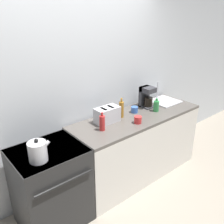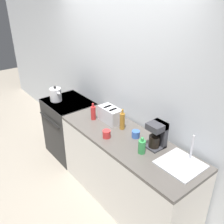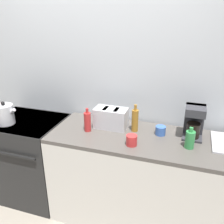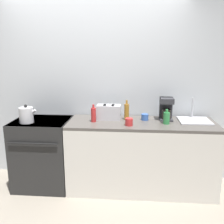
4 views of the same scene
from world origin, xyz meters
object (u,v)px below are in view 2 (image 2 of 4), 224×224
Objects in this scene: kettle at (56,95)px; bottle_amber at (122,121)px; stove at (70,127)px; cup_red at (107,134)px; coffee_maker at (157,134)px; bottle_green at (142,147)px; toaster at (110,115)px; cup_blue at (136,134)px; bottle_red at (93,113)px.

kettle is 1.28m from bottle_amber.
bottle_amber reaches higher than stove.
kettle is 2.53× the size of cup_red.
coffee_maker is 1.61× the size of bottle_green.
bottle_green is (1.76, 0.08, -0.02)m from kettle.
stove is at bearing -174.12° from coffee_maker.
toaster is at bearing 7.82° from stove.
stove is 2.98× the size of toaster.
cup_blue is (1.36, 0.12, 0.49)m from stove.
bottle_red reaches higher than bottle_green.
toaster is at bearing -179.90° from bottle_amber.
bottle_green is at bearing 2.68° from kettle.
kettle is 1.80m from coffee_maker.
coffee_maker reaches higher than cup_red.
toaster is 0.76m from coffee_maker.
kettle reaches higher than stove.
stove is 1.27m from cup_red.
cup_blue is (0.20, 0.27, -0.00)m from cup_red.
bottle_amber is at bearing 6.21° from stove.
cup_blue is (0.48, 0.00, -0.06)m from toaster.
stove is 9.94× the size of cup_blue.
stove is 3.95× the size of kettle.
toaster is 3.35× the size of cup_red.
toaster is 3.34× the size of cup_blue.
coffee_maker reaches higher than kettle.
bottle_red reaches higher than stove.
stove is at bearing -174.89° from cup_blue.
cup_red is 1.00× the size of cup_blue.
bottle_red is 0.48m from cup_red.
bottle_red is at bearing -162.03° from bottle_amber.
bottle_green is at bearing -17.79° from bottle_amber.
cup_red is at bearing -7.16° from stove.
toaster is at bearing 13.30° from kettle.
stove is 1.76m from coffee_maker.
cup_blue is (1.50, 0.24, -0.06)m from kettle.
kettle is 1.52m from cup_blue.
bottle_red is at bearing -1.16° from stove.
toaster is 1.18× the size of bottle_amber.
toaster is at bearing 36.38° from bottle_red.
kettle is 0.85m from bottle_red.
toaster reaches higher than stove.
bottle_red reaches higher than cup_red.
cup_blue is at bearing 9.18° from kettle.
bottle_amber reaches higher than bottle_green.
kettle reaches higher than toaster.
cup_blue is at bearing -170.42° from coffee_maker.
cup_blue is (-0.26, 0.16, -0.04)m from bottle_green.
coffee_maker reaches higher than bottle_red.
kettle is 0.79× the size of coffee_maker.
bottle_green is (1.62, -0.04, 0.53)m from stove.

